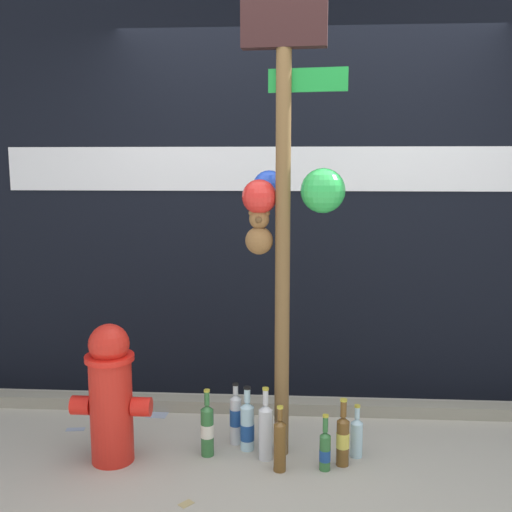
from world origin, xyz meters
TOP-DOWN VIEW (x-y plane):
  - ground_plane at (0.00, 0.00)m, footprint 14.00×14.00m
  - building_wall at (0.00, 1.32)m, footprint 10.00×0.21m
  - curb_strip at (0.00, 0.94)m, footprint 8.00×0.12m
  - memorial_post at (-0.12, 0.40)m, footprint 0.55×0.40m
  - fire_hydrant at (-1.06, 0.22)m, footprint 0.44×0.27m
  - bottle_0 at (-0.22, 0.29)m, footprint 0.08×0.08m
  - bottle_1 at (-0.14, 0.17)m, footprint 0.07×0.07m
  - bottle_2 at (-0.41, 0.47)m, footprint 0.07×0.07m
  - bottle_3 at (-0.55, 0.32)m, footprint 0.07×0.07m
  - bottle_4 at (0.10, 0.20)m, footprint 0.06×0.06m
  - bottle_5 at (0.20, 0.25)m, footprint 0.07×0.07m
  - bottle_6 at (0.28, 0.35)m, footprint 0.07×0.07m
  - bottle_7 at (-0.33, 0.40)m, footprint 0.08×0.08m
  - litter_0 at (-1.41, 0.59)m, footprint 0.12×0.06m
  - litter_1 at (-0.58, -0.18)m, footprint 0.08×0.08m
  - litter_2 at (-0.96, 0.84)m, footprint 0.14×0.11m

SIDE VIEW (x-z plane):
  - ground_plane at x=0.00m, z-range 0.00..0.00m
  - litter_0 at x=-1.41m, z-range 0.00..0.01m
  - litter_1 at x=-0.58m, z-range 0.00..0.01m
  - litter_2 at x=-0.96m, z-range 0.00..0.01m
  - curb_strip at x=0.00m, z-range 0.00..0.08m
  - bottle_4 at x=0.10m, z-range -0.04..0.27m
  - bottle_6 at x=0.28m, z-range -0.03..0.27m
  - bottle_7 at x=-0.33m, z-range -0.04..0.33m
  - bottle_5 at x=0.20m, z-range -0.04..0.34m
  - bottle_1 at x=-0.14m, z-range -0.03..0.33m
  - bottle_3 at x=-0.55m, z-range -0.04..0.35m
  - bottle_2 at x=-0.41m, z-range -0.03..0.34m
  - bottle_0 at x=-0.22m, z-range -0.04..0.37m
  - fire_hydrant at x=-1.06m, z-range 0.00..0.78m
  - memorial_post at x=-0.12m, z-range 0.31..2.87m
  - building_wall at x=0.00m, z-range 0.00..3.45m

